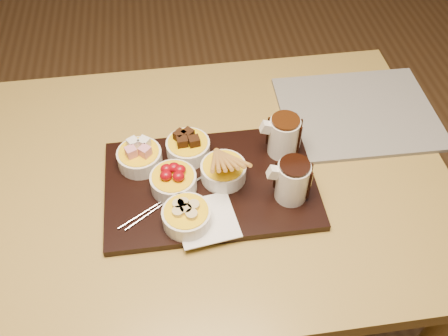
{
  "coord_description": "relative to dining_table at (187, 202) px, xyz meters",
  "views": [
    {
      "loc": [
        -0.01,
        -0.73,
        1.61
      ],
      "look_at": [
        0.08,
        -0.04,
        0.81
      ],
      "focal_mm": 40.0,
      "sensor_mm": 36.0,
      "label": 1
    }
  ],
  "objects": [
    {
      "name": "bowl_marshmallows",
      "position": [
        -0.09,
        0.03,
        0.14
      ],
      "size": [
        0.1,
        0.1,
        0.04
      ],
      "primitive_type": "cylinder",
      "color": "silver",
      "rests_on": "serving_board"
    },
    {
      "name": "dining_table",
      "position": [
        0.0,
        0.0,
        0.0
      ],
      "size": [
        1.2,
        0.8,
        0.75
      ],
      "color": "#A2863C",
      "rests_on": "ground"
    },
    {
      "name": "bowl_strawberries",
      "position": [
        -0.03,
        -0.05,
        0.14
      ],
      "size": [
        0.1,
        0.1,
        0.04
      ],
      "primitive_type": "cylinder",
      "color": "silver",
      "rests_on": "serving_board"
    },
    {
      "name": "bowl_biscotti",
      "position": [
        0.08,
        -0.03,
        0.14
      ],
      "size": [
        0.1,
        0.1,
        0.04
      ],
      "primitive_type": "cylinder",
      "color": "silver",
      "rests_on": "serving_board"
    },
    {
      "name": "newspaper",
      "position": [
        0.45,
        0.14,
        0.1
      ],
      "size": [
        0.39,
        0.32,
        0.01
      ],
      "primitive_type": "cube",
      "rotation": [
        0.0,
        0.0,
        -0.02
      ],
      "color": "beige",
      "rests_on": "dining_table"
    },
    {
      "name": "fondue_skewers",
      "position": [
        -0.04,
        -0.07,
        0.12
      ],
      "size": [
        0.16,
        0.24,
        0.01
      ],
      "primitive_type": null,
      "rotation": [
        0.0,
        0.0,
        -1.02
      ],
      "color": "silver",
      "rests_on": "serving_board"
    },
    {
      "name": "ground",
      "position": [
        0.0,
        0.0,
        -0.65
      ],
      "size": [
        5.0,
        5.0,
        0.0
      ],
      "primitive_type": "plane",
      "color": "#55371D",
      "rests_on": "ground"
    },
    {
      "name": "serving_board",
      "position": [
        0.05,
        -0.04,
        0.11
      ],
      "size": [
        0.46,
        0.3,
        0.02
      ],
      "primitive_type": "cube",
      "rotation": [
        0.0,
        0.0,
        -0.0
      ],
      "color": "black",
      "rests_on": "dining_table"
    },
    {
      "name": "napkin",
      "position": [
        0.03,
        -0.14,
        0.12
      ],
      "size": [
        0.14,
        0.14,
        0.0
      ],
      "primitive_type": "cube",
      "rotation": [
        0.0,
        0.0,
        0.14
      ],
      "color": "white",
      "rests_on": "serving_board"
    },
    {
      "name": "bowl_bananas",
      "position": [
        -0.01,
        -0.14,
        0.14
      ],
      "size": [
        0.1,
        0.1,
        0.04
      ],
      "primitive_type": "cylinder",
      "color": "silver",
      "rests_on": "serving_board"
    },
    {
      "name": "pitcher_dark_chocolate",
      "position": [
        0.22,
        -0.1,
        0.16
      ],
      "size": [
        0.07,
        0.07,
        0.09
      ],
      "primitive_type": "cylinder",
      "rotation": [
        0.0,
        0.0,
        -0.0
      ],
      "color": "silver",
      "rests_on": "serving_board"
    },
    {
      "name": "bowl_cake",
      "position": [
        0.02,
        0.05,
        0.14
      ],
      "size": [
        0.1,
        0.1,
        0.04
      ],
      "primitive_type": "cylinder",
      "color": "silver",
      "rests_on": "serving_board"
    },
    {
      "name": "pitcher_milk_chocolate",
      "position": [
        0.23,
        0.03,
        0.16
      ],
      "size": [
        0.07,
        0.07,
        0.09
      ],
      "primitive_type": "cylinder",
      "rotation": [
        0.0,
        0.0,
        -0.0
      ],
      "color": "silver",
      "rests_on": "serving_board"
    }
  ]
}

